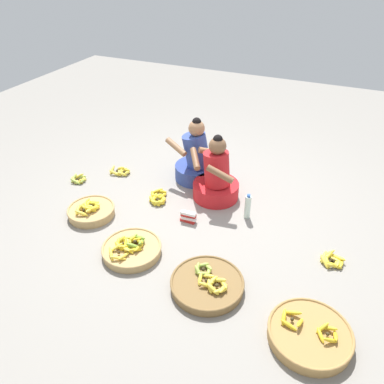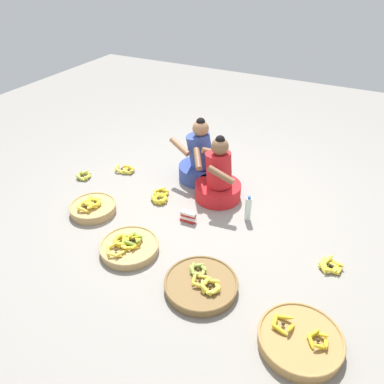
{
  "view_description": "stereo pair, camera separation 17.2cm",
  "coord_description": "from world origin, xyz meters",
  "px_view_note": "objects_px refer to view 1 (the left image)",
  "views": [
    {
      "loc": [
        1.27,
        -3.08,
        2.47
      ],
      "look_at": [
        0.0,
        -0.2,
        0.35
      ],
      "focal_mm": 35.33,
      "sensor_mm": 36.0,
      "label": 1
    },
    {
      "loc": [
        1.43,
        -3.01,
        2.47
      ],
      "look_at": [
        0.0,
        -0.2,
        0.35
      ],
      "focal_mm": 35.33,
      "sensor_mm": 36.0,
      "label": 2
    }
  ],
  "objects_px": {
    "loose_bananas_mid_left": "(78,179)",
    "banana_basket_mid_right": "(310,334)",
    "vendor_woman_behind": "(196,160)",
    "water_bottle": "(248,207)",
    "vendor_woman_front": "(216,178)",
    "banana_basket_back_right": "(207,284)",
    "banana_basket_near_bicycle": "(91,211)",
    "banana_basket_front_left": "(131,249)",
    "loose_bananas_front_center": "(158,198)",
    "loose_bananas_front_right": "(332,260)",
    "packet_carton_stack": "(188,217)",
    "loose_bananas_back_left": "(121,171)"
  },
  "relations": [
    {
      "from": "loose_bananas_back_left",
      "to": "banana_basket_front_left",
      "type": "bearing_deg",
      "value": -53.34
    },
    {
      "from": "banana_basket_front_left",
      "to": "loose_bananas_front_right",
      "type": "xyz_separation_m",
      "value": [
        1.74,
        0.63,
        -0.02
      ]
    },
    {
      "from": "banana_basket_mid_right",
      "to": "loose_bananas_front_center",
      "type": "relative_size",
      "value": 1.92
    },
    {
      "from": "vendor_woman_front",
      "to": "water_bottle",
      "type": "bearing_deg",
      "value": -26.79
    },
    {
      "from": "banana_basket_mid_right",
      "to": "loose_bananas_front_right",
      "type": "bearing_deg",
      "value": 86.26
    },
    {
      "from": "banana_basket_back_right",
      "to": "banana_basket_front_left",
      "type": "height_order",
      "value": "banana_basket_front_left"
    },
    {
      "from": "banana_basket_mid_right",
      "to": "loose_bananas_mid_left",
      "type": "relative_size",
      "value": 3.07
    },
    {
      "from": "vendor_woman_front",
      "to": "banana_basket_mid_right",
      "type": "distance_m",
      "value": 1.96
    },
    {
      "from": "vendor_woman_behind",
      "to": "water_bottle",
      "type": "bearing_deg",
      "value": -32.36
    },
    {
      "from": "vendor_woman_behind",
      "to": "banana_basket_mid_right",
      "type": "distance_m",
      "value": 2.42
    },
    {
      "from": "banana_basket_near_bicycle",
      "to": "loose_bananas_back_left",
      "type": "height_order",
      "value": "banana_basket_near_bicycle"
    },
    {
      "from": "vendor_woman_front",
      "to": "vendor_woman_behind",
      "type": "bearing_deg",
      "value": 141.62
    },
    {
      "from": "loose_bananas_mid_left",
      "to": "banana_basket_mid_right",
      "type": "bearing_deg",
      "value": -20.49
    },
    {
      "from": "vendor_woman_front",
      "to": "loose_bananas_mid_left",
      "type": "distance_m",
      "value": 1.7
    },
    {
      "from": "banana_basket_back_right",
      "to": "banana_basket_mid_right",
      "type": "xyz_separation_m",
      "value": [
        0.87,
        -0.16,
        0.01
      ]
    },
    {
      "from": "vendor_woman_behind",
      "to": "water_bottle",
      "type": "relative_size",
      "value": 2.75
    },
    {
      "from": "vendor_woman_behind",
      "to": "banana_basket_front_left",
      "type": "distance_m",
      "value": 1.49
    },
    {
      "from": "loose_bananas_mid_left",
      "to": "water_bottle",
      "type": "relative_size",
      "value": 0.7
    },
    {
      "from": "banana_basket_mid_right",
      "to": "banana_basket_near_bicycle",
      "type": "bearing_deg",
      "value": 165.92
    },
    {
      "from": "loose_bananas_front_right",
      "to": "water_bottle",
      "type": "height_order",
      "value": "water_bottle"
    },
    {
      "from": "banana_basket_front_left",
      "to": "loose_bananas_mid_left",
      "type": "height_order",
      "value": "banana_basket_front_left"
    },
    {
      "from": "banana_basket_back_right",
      "to": "loose_bananas_mid_left",
      "type": "xyz_separation_m",
      "value": [
        -2.07,
        0.94,
        -0.02
      ]
    },
    {
      "from": "banana_basket_front_left",
      "to": "loose_bananas_mid_left",
      "type": "distance_m",
      "value": 1.51
    },
    {
      "from": "banana_basket_front_left",
      "to": "loose_bananas_mid_left",
      "type": "relative_size",
      "value": 2.76
    },
    {
      "from": "banana_basket_back_right",
      "to": "banana_basket_near_bicycle",
      "type": "height_order",
      "value": "banana_basket_near_bicycle"
    },
    {
      "from": "vendor_woman_behind",
      "to": "banana_basket_front_left",
      "type": "relative_size",
      "value": 1.42
    },
    {
      "from": "loose_bananas_front_center",
      "to": "packet_carton_stack",
      "type": "distance_m",
      "value": 0.52
    },
    {
      "from": "vendor_woman_behind",
      "to": "banana_basket_back_right",
      "type": "xyz_separation_m",
      "value": [
        0.79,
        -1.59,
        -0.21
      ]
    },
    {
      "from": "banana_basket_front_left",
      "to": "loose_bananas_back_left",
      "type": "relative_size",
      "value": 2.07
    },
    {
      "from": "water_bottle",
      "to": "loose_bananas_front_right",
      "type": "bearing_deg",
      "value": -20.68
    },
    {
      "from": "loose_bananas_front_right",
      "to": "water_bottle",
      "type": "distance_m",
      "value": 0.98
    },
    {
      "from": "vendor_woman_front",
      "to": "packet_carton_stack",
      "type": "distance_m",
      "value": 0.58
    },
    {
      "from": "vendor_woman_front",
      "to": "packet_carton_stack",
      "type": "height_order",
      "value": "vendor_woman_front"
    },
    {
      "from": "loose_bananas_front_center",
      "to": "loose_bananas_front_right",
      "type": "bearing_deg",
      "value": -7.03
    },
    {
      "from": "banana_basket_mid_right",
      "to": "water_bottle",
      "type": "distance_m",
      "value": 1.5
    },
    {
      "from": "loose_bananas_back_left",
      "to": "water_bottle",
      "type": "relative_size",
      "value": 0.94
    },
    {
      "from": "vendor_woman_front",
      "to": "banana_basket_back_right",
      "type": "distance_m",
      "value": 1.38
    },
    {
      "from": "banana_basket_back_right",
      "to": "vendor_woman_behind",
      "type": "bearing_deg",
      "value": 116.31
    },
    {
      "from": "loose_bananas_front_center",
      "to": "loose_bananas_front_right",
      "type": "relative_size",
      "value": 1.33
    },
    {
      "from": "banana_basket_front_left",
      "to": "loose_bananas_front_center",
      "type": "xyz_separation_m",
      "value": [
        -0.18,
        0.86,
        -0.02
      ]
    },
    {
      "from": "water_bottle",
      "to": "banana_basket_near_bicycle",
      "type": "bearing_deg",
      "value": -157.41
    },
    {
      "from": "loose_bananas_mid_left",
      "to": "banana_basket_near_bicycle",
      "type": "bearing_deg",
      "value": -41.88
    },
    {
      "from": "banana_basket_near_bicycle",
      "to": "packet_carton_stack",
      "type": "height_order",
      "value": "banana_basket_near_bicycle"
    },
    {
      "from": "loose_bananas_mid_left",
      "to": "packet_carton_stack",
      "type": "height_order",
      "value": "packet_carton_stack"
    },
    {
      "from": "loose_bananas_front_center",
      "to": "water_bottle",
      "type": "xyz_separation_m",
      "value": [
        1.01,
        0.11,
        0.11
      ]
    },
    {
      "from": "banana_basket_near_bicycle",
      "to": "loose_bananas_front_center",
      "type": "relative_size",
      "value": 1.54
    },
    {
      "from": "banana_basket_front_left",
      "to": "loose_bananas_back_left",
      "type": "xyz_separation_m",
      "value": [
        -0.89,
        1.2,
        -0.02
      ]
    },
    {
      "from": "loose_bananas_back_left",
      "to": "water_bottle",
      "type": "height_order",
      "value": "water_bottle"
    },
    {
      "from": "vendor_woman_front",
      "to": "banana_basket_mid_right",
      "type": "xyz_separation_m",
      "value": [
        1.3,
        -1.46,
        -0.19
      ]
    },
    {
      "from": "vendor_woman_front",
      "to": "loose_bananas_front_right",
      "type": "xyz_separation_m",
      "value": [
        1.35,
        -0.57,
        -0.22
      ]
    }
  ]
}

